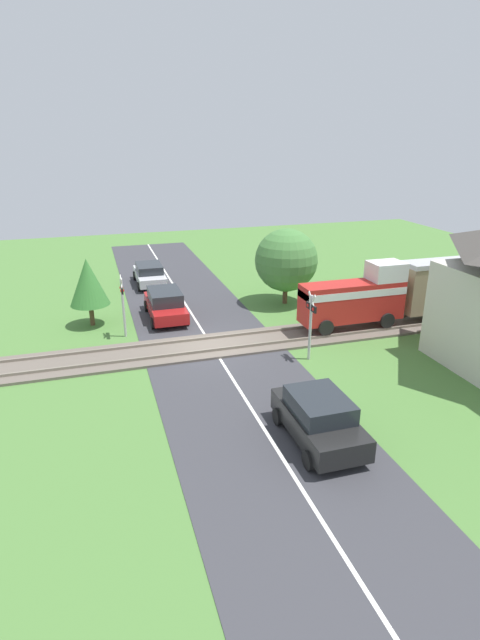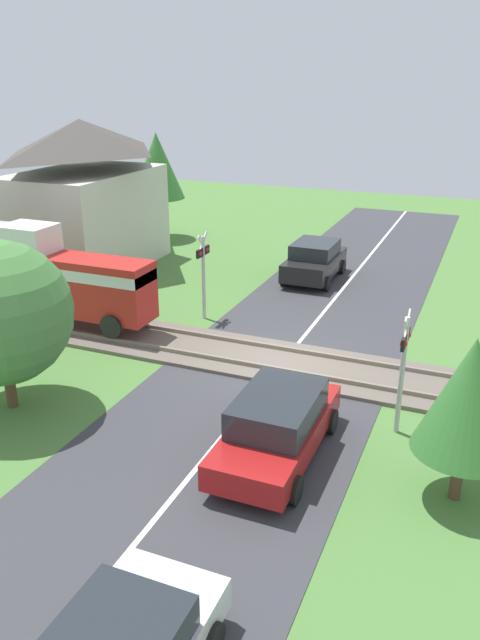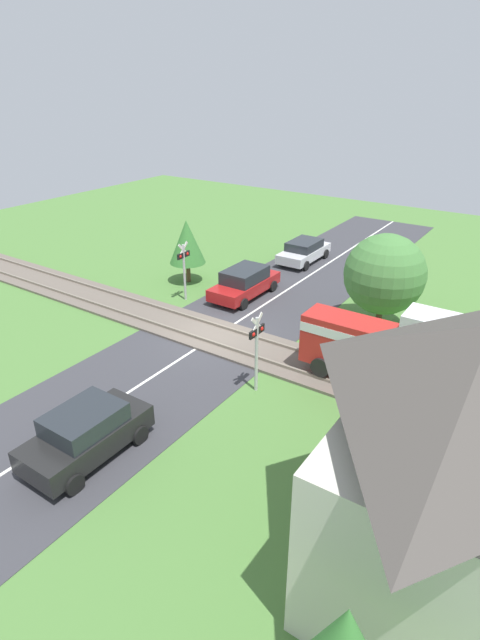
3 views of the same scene
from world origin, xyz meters
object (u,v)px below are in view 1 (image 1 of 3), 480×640
at_px(car_far_side, 319,418).
at_px(pedestrian_by_station, 434,319).
at_px(train, 431,288).
at_px(crossing_signal_east_approach, 311,317).
at_px(car_behind_queue, 150,274).
at_px(crossing_signal_west_approach, 123,298).
at_px(car_near_crossing, 165,304).

height_order(car_far_side, pedestrian_by_station, pedestrian_by_station).
bearing_deg(train, crossing_signal_east_approach, -72.34).
bearing_deg(pedestrian_by_station, crossing_signal_east_approach, -82.82).
xyz_separation_m(train, car_behind_queue, (-11.24, -13.08, -1.15)).
relative_size(car_behind_queue, crossing_signal_west_approach, 1.37).
bearing_deg(crossing_signal_west_approach, car_near_crossing, 131.78).
height_order(train, crossing_signal_west_approach, train).
height_order(train, car_near_crossing, train).
distance_m(train, car_behind_queue, 17.29).
bearing_deg(car_behind_queue, train, 49.33).
bearing_deg(car_near_crossing, train, 70.73).
bearing_deg(train, crossing_signal_west_approach, -99.27).
xyz_separation_m(car_behind_queue, crossing_signal_east_approach, (13.75, 5.19, 1.24)).
height_order(train, pedestrian_by_station, train).
relative_size(car_near_crossing, car_behind_queue, 1.05).
bearing_deg(car_behind_queue, car_far_side, 8.38).
relative_size(train, pedestrian_by_station, 7.88).
bearing_deg(crossing_signal_west_approach, train, 80.73).
bearing_deg(car_near_crossing, pedestrian_by_station, 63.04).
bearing_deg(car_near_crossing, car_far_side, 12.60).
bearing_deg(car_far_side, crossing_signal_east_approach, 158.31).
height_order(crossing_signal_east_approach, pedestrian_by_station, crossing_signal_east_approach).
bearing_deg(crossing_signal_east_approach, car_near_crossing, -143.80).
height_order(crossing_signal_west_approach, crossing_signal_east_approach, same).
distance_m(car_behind_queue, crossing_signal_east_approach, 14.75).
bearing_deg(car_behind_queue, crossing_signal_west_approach, -14.81).
height_order(car_behind_queue, crossing_signal_east_approach, crossing_signal_east_approach).
bearing_deg(car_behind_queue, crossing_signal_east_approach, 20.66).
relative_size(train, car_far_side, 3.58).
relative_size(train, crossing_signal_east_approach, 4.57).
height_order(car_behind_queue, crossing_signal_west_approach, crossing_signal_west_approach).
xyz_separation_m(car_near_crossing, pedestrian_by_station, (6.20, 12.20, 0.01)).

